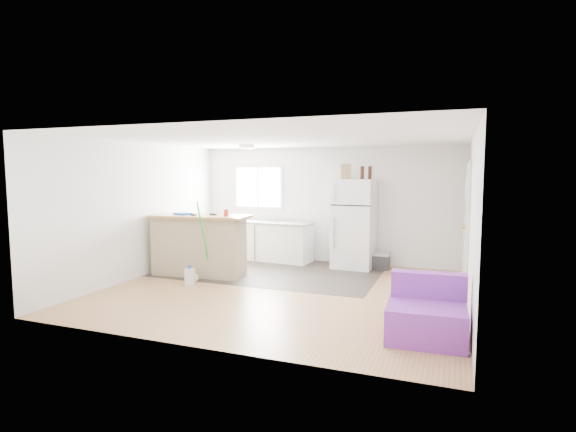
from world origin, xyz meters
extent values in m
cube|color=#A37744|center=(0.00, 0.00, -0.01)|extent=(5.50, 5.00, 0.01)
cube|color=white|center=(0.00, 0.00, 2.40)|extent=(5.50, 5.00, 0.01)
cube|color=white|center=(0.00, 2.50, 1.20)|extent=(5.50, 0.01, 2.40)
cube|color=white|center=(0.00, -2.50, 1.20)|extent=(5.50, 0.01, 2.40)
cube|color=white|center=(-2.75, 0.00, 1.20)|extent=(0.01, 5.00, 2.40)
cube|color=white|center=(2.75, 0.00, 1.20)|extent=(0.01, 5.00, 2.40)
cube|color=#312924|center=(-0.73, 1.25, 0.00)|extent=(4.05, 2.50, 0.00)
cube|color=white|center=(-1.55, 2.49, 1.55)|extent=(1.18, 0.04, 0.98)
cube|color=white|center=(-1.55, 2.47, 1.55)|extent=(1.05, 0.01, 0.85)
cube|color=white|center=(-1.55, 2.46, 1.55)|extent=(0.03, 0.02, 0.85)
cube|color=white|center=(2.72, 1.55, 1.01)|extent=(0.05, 0.82, 2.03)
cube|color=white|center=(2.73, 1.55, 1.02)|extent=(0.03, 0.92, 2.10)
sphere|color=gold|center=(2.67, 1.23, 1.00)|extent=(0.07, 0.07, 0.07)
cylinder|color=white|center=(-1.20, 1.20, 2.36)|extent=(0.30, 0.30, 0.07)
cube|color=white|center=(-1.16, 2.21, 0.40)|extent=(1.85, 0.72, 0.80)
cube|color=slate|center=(-1.16, 2.21, 0.81)|extent=(1.91, 0.76, 0.04)
cube|color=silver|center=(-1.16, 2.18, 0.81)|extent=(0.53, 0.43, 0.05)
cube|color=tan|center=(-1.83, 0.47, 0.53)|extent=(1.69, 0.72, 1.06)
cube|color=#AD7E4A|center=(-1.80, 0.47, 1.08)|extent=(1.85, 0.84, 0.05)
cube|color=white|center=(0.68, 2.12, 0.87)|extent=(0.80, 0.75, 1.75)
cube|color=black|center=(0.68, 1.76, 1.26)|extent=(0.77, 0.04, 0.02)
cube|color=silver|center=(0.37, 1.75, 1.48)|extent=(0.03, 0.02, 0.31)
cube|color=silver|center=(0.37, 1.75, 0.72)|extent=(0.03, 0.02, 0.61)
cube|color=#2B2B2E|center=(1.16, 2.14, 0.14)|extent=(0.42, 0.28, 0.28)
cube|color=gray|center=(1.16, 2.14, 0.30)|extent=(0.43, 0.30, 0.06)
cube|color=purple|center=(2.27, -1.37, 0.20)|extent=(0.89, 0.84, 0.40)
cube|color=purple|center=(2.27, -1.07, 0.55)|extent=(0.86, 0.24, 0.30)
cube|color=silver|center=(-1.59, -0.22, 0.14)|extent=(0.17, 0.14, 0.28)
cylinder|color=#1740A5|center=(-1.59, -0.22, 0.31)|extent=(0.06, 0.06, 0.05)
cylinder|color=green|center=(-1.51, 0.13, 0.72)|extent=(0.08, 0.36, 1.35)
sphere|color=beige|center=(-1.64, 0.00, 0.07)|extent=(0.15, 0.15, 0.15)
cylinder|color=red|center=(-1.27, 0.48, 1.17)|extent=(0.08, 0.08, 0.12)
cube|color=#124AB1|center=(-2.13, 0.43, 1.12)|extent=(0.36, 0.32, 0.04)
cube|color=black|center=(-1.56, 0.54, 1.12)|extent=(0.15, 0.08, 0.03)
cube|color=black|center=(-1.86, 0.36, 1.12)|extent=(0.10, 0.05, 0.03)
cube|color=tan|center=(0.51, 2.06, 1.90)|extent=(0.22, 0.16, 0.30)
cylinder|color=#331409|center=(0.83, 2.05, 1.87)|extent=(0.09, 0.09, 0.25)
cylinder|color=#331409|center=(0.97, 2.12, 1.87)|extent=(0.09, 0.09, 0.25)
camera|label=1|loc=(2.55, -6.53, 1.89)|focal=28.00mm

